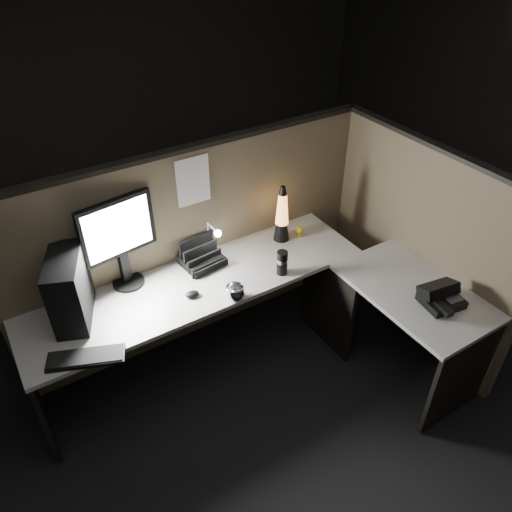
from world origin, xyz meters
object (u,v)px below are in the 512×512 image
keyboard (86,358)px  desk_phone (440,296)px  pc_tower (70,289)px  lava_lamp (282,218)px  monitor (119,235)px

keyboard → desk_phone: desk_phone is taller
keyboard → pc_tower: bearing=103.4°
keyboard → desk_phone: 2.12m
lava_lamp → desk_phone: 1.19m
pc_tower → keyboard: bearing=-76.8°
lava_lamp → pc_tower: bearing=-179.1°
pc_tower → keyboard: size_ratio=1.03×
lava_lamp → keyboard: bearing=-165.9°
monitor → desk_phone: size_ratio=2.28×
pc_tower → lava_lamp: 1.51m
monitor → lava_lamp: bearing=-14.8°
pc_tower → lava_lamp: size_ratio=0.98×
lava_lamp → monitor: bearing=173.9°
keyboard → desk_phone: (2.00, -0.71, 0.04)m
pc_tower → monitor: 0.43m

